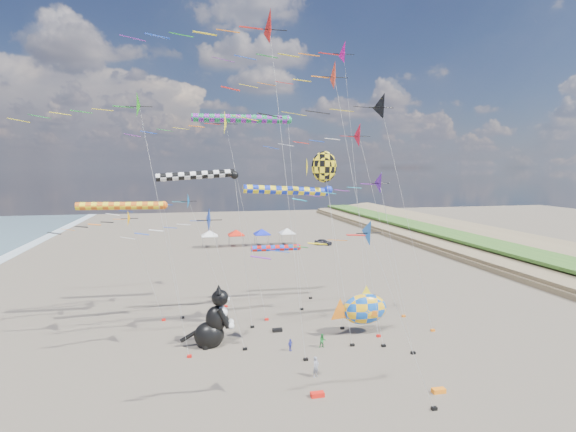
% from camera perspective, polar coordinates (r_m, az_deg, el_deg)
% --- Properties ---
extents(ground, '(260.00, 260.00, 0.00)m').
position_cam_1_polar(ground, '(30.82, 8.59, -23.12)').
color(ground, brown).
rests_on(ground, ground).
extents(delta_kite_0, '(11.69, 2.49, 20.41)m').
position_cam_1_polar(delta_kite_0, '(42.78, -8.19, 11.26)').
color(delta_kite_0, yellow).
rests_on(delta_kite_0, ground).
extents(delta_kite_1, '(10.69, 2.06, 20.56)m').
position_cam_1_polar(delta_kite_1, '(35.66, -19.37, 12.46)').
color(delta_kite_1, '#238518').
rests_on(delta_kite_1, ground).
extents(delta_kite_2, '(10.09, 1.71, 12.20)m').
position_cam_1_polar(delta_kite_2, '(26.15, 9.71, -2.95)').
color(delta_kite_2, blue).
rests_on(delta_kite_2, ground).
extents(delta_kite_3, '(12.54, 2.54, 19.39)m').
position_cam_1_polar(delta_kite_3, '(43.76, 9.74, 9.75)').
color(delta_kite_3, red).
rests_on(delta_kite_3, ground).
extents(delta_kite_4, '(9.73, 1.86, 14.85)m').
position_cam_1_polar(delta_kite_4, '(34.61, 10.08, 3.60)').
color(delta_kite_4, '#5F1DA4').
rests_on(delta_kite_4, ground).
extents(delta_kite_5, '(8.52, 2.15, 12.15)m').
position_cam_1_polar(delta_kite_5, '(35.96, -10.28, -0.72)').
color(delta_kite_5, '#042EBA').
rests_on(delta_kite_5, ground).
extents(delta_kite_6, '(10.73, 1.80, 12.59)m').
position_cam_1_polar(delta_kite_6, '(47.78, -13.61, 1.47)').
color(delta_kite_6, '#0B65B6').
rests_on(delta_kite_6, ground).
extents(delta_kite_7, '(15.58, 2.65, 28.36)m').
position_cam_1_polar(delta_kite_7, '(48.84, 5.79, 19.96)').
color(delta_kite_7, '#F10796').
rests_on(delta_kite_7, ground).
extents(delta_kite_8, '(12.39, 2.39, 23.06)m').
position_cam_1_polar(delta_kite_8, '(36.05, 5.07, 16.58)').
color(delta_kite_8, '#FF340E').
rests_on(delta_kite_8, ground).
extents(delta_kite_9, '(16.56, 2.47, 21.38)m').
position_cam_1_polar(delta_kite_9, '(39.61, 10.72, 12.98)').
color(delta_kite_9, black).
rests_on(delta_kite_9, ground).
extents(delta_kite_10, '(12.88, 2.78, 26.25)m').
position_cam_1_polar(delta_kite_10, '(34.31, -4.51, 22.34)').
color(delta_kite_10, red).
rests_on(delta_kite_10, ground).
extents(delta_kite_11, '(9.37, 1.72, 11.24)m').
position_cam_1_polar(delta_kite_11, '(45.34, -20.95, -0.67)').
color(delta_kite_11, '#FAAB06').
rests_on(delta_kite_11, ground).
extents(windsock_0, '(9.61, 0.79, 11.84)m').
position_cam_1_polar(windsock_0, '(45.40, -20.00, 1.17)').
color(windsock_0, '#D95A12').
rests_on(windsock_0, ground).
extents(windsock_1, '(11.20, 0.85, 20.27)m').
position_cam_1_polar(windsock_1, '(45.46, -5.44, 12.10)').
color(windsock_1, '#177F44').
rests_on(windsock_1, ground).
extents(windsock_2, '(8.52, 0.74, 14.75)m').
position_cam_1_polar(windsock_2, '(40.73, -11.07, 4.99)').
color(windsock_2, black).
rests_on(windsock_2, ground).
extents(windsock_3, '(7.03, 0.70, 6.45)m').
position_cam_1_polar(windsock_3, '(50.39, -1.27, -4.12)').
color(windsock_3, red).
rests_on(windsock_3, ground).
extents(windsock_4, '(9.37, 0.78, 13.44)m').
position_cam_1_polar(windsock_4, '(39.57, 0.40, 3.19)').
color(windsock_4, '#132BBF').
rests_on(windsock_4, ground).
extents(angelfish_kite, '(3.74, 3.02, 16.44)m').
position_cam_1_polar(angelfish_kite, '(38.16, 4.34, 6.07)').
color(angelfish_kite, yellow).
rests_on(angelfish_kite, ground).
extents(cat_inflatable, '(3.97, 2.17, 5.19)m').
position_cam_1_polar(cat_inflatable, '(39.26, -9.59, -12.42)').
color(cat_inflatable, black).
rests_on(cat_inflatable, ground).
extents(fish_inflatable, '(5.69, 2.27, 4.50)m').
position_cam_1_polar(fish_inflatable, '(41.96, 9.59, -11.55)').
color(fish_inflatable, blue).
rests_on(fish_inflatable, ground).
extents(person_adult, '(0.66, 0.61, 1.51)m').
position_cam_1_polar(person_adult, '(34.17, 3.56, -18.57)').
color(person_adult, gray).
rests_on(person_adult, ground).
extents(child_green, '(0.60, 0.48, 1.19)m').
position_cam_1_polar(child_green, '(39.16, 4.41, -15.51)').
color(child_green, '#208935').
rests_on(child_green, ground).
extents(child_blue, '(0.63, 0.54, 1.01)m').
position_cam_1_polar(child_blue, '(38.45, 0.28, -16.05)').
color(child_blue, '#2D36BD').
rests_on(child_blue, ground).
extents(kite_bag_0, '(0.90, 0.44, 0.30)m').
position_cam_1_polar(kite_bag_0, '(42.65, -1.37, -14.29)').
color(kite_bag_0, black).
rests_on(kite_bag_0, ground).
extents(kite_bag_1, '(0.90, 0.44, 0.30)m').
position_cam_1_polar(kite_bag_1, '(31.90, 3.75, -21.68)').
color(kite_bag_1, red).
rests_on(kite_bag_1, ground).
extents(kite_bag_2, '(0.90, 0.44, 0.30)m').
position_cam_1_polar(kite_bag_2, '(33.85, 18.58, -20.27)').
color(kite_bag_2, orange).
rests_on(kite_bag_2, ground).
extents(tent_row, '(19.20, 4.20, 3.80)m').
position_cam_1_polar(tent_row, '(86.58, -4.97, -1.77)').
color(tent_row, white).
rests_on(tent_row, ground).
extents(parked_car, '(3.71, 2.82, 1.18)m').
position_cam_1_polar(parked_car, '(88.09, 4.48, -3.32)').
color(parked_car, '#26262D').
rests_on(parked_car, ground).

